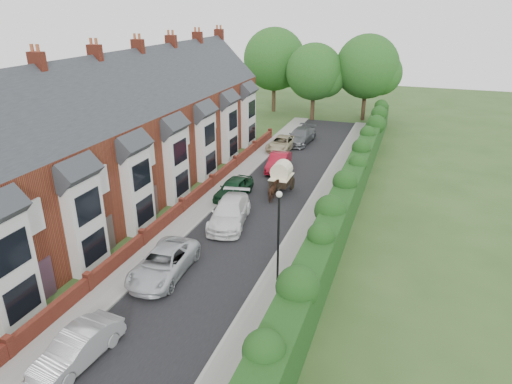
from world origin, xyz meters
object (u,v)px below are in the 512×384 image
car_green (234,188)px  lamppost (278,226)px  car_silver_a (77,348)px  car_silver_b (163,263)px  horse (274,191)px  horse_cart (282,174)px  car_beige (282,143)px  car_grey (301,136)px  car_red (278,162)px  car_white (230,213)px

car_green → lamppost: bearing=-52.9°
car_silver_a → car_silver_b: (0.00, 6.82, 0.03)m
horse → horse_cart: bearing=-96.9°
car_beige → horse_cart: 10.96m
car_silver_b → horse_cart: (2.60, 13.43, 0.68)m
car_silver_b → car_green: (-0.45, 11.14, 0.01)m
car_silver_a → car_silver_b: size_ratio=0.80×
car_green → horse_cart: size_ratio=1.27×
car_green → car_grey: car_grey is taller
car_red → horse_cart: size_ratio=1.30×
car_red → car_beige: 5.98m
car_silver_a → car_red: bearing=93.5°
car_silver_b → horse: 11.87m
car_grey → horse_cart: (1.85, -13.35, 0.63)m
lamppost → car_green: bearing=123.3°
horse → car_green: bearing=1.3°
car_red → horse: size_ratio=2.60×
car_silver_b → car_red: car_red is taller
car_grey → lamppost: bearing=-74.0°
car_green → horse: 3.08m
horse_cart → car_red: bearing=109.3°
car_red → horse: car_red is taller
car_silver_b → car_beige: size_ratio=1.09×
car_silver_a → horse: size_ratio=2.45×
car_silver_a → car_silver_b: 6.82m
car_silver_a → car_red: (0.96, 24.94, 0.04)m
car_silver_b → car_green: 11.15m
car_silver_b → car_white: car_white is taller
lamppost → car_grey: (-5.20, 25.40, -2.52)m
car_beige → car_green: bearing=-87.6°
lamppost → car_red: lamppost is taller
car_red → car_silver_b: bearing=-98.0°
car_silver_b → car_green: size_ratio=1.21×
car_red → lamppost: bearing=-78.3°
car_green → horse_cart: 3.87m
car_green → car_red: 7.12m
car_silver_b → car_red: 18.15m
lamppost → car_grey: size_ratio=0.96×
lamppost → car_beige: (-6.40, 22.55, -2.63)m
lamppost → horse_cart: lamppost is taller
car_beige → car_white: bearing=-82.9°
car_green → car_red: size_ratio=0.97×
car_silver_a → car_white: size_ratio=0.77×
car_green → car_grey: (1.20, 15.64, 0.04)m
car_silver_a → horse: (2.60, 18.40, 0.03)m
car_beige → car_silver_b: bearing=-86.5°
car_green → car_beige: 12.79m
car_silver_a → car_silver_b: car_silver_b is taller
car_silver_a → car_red: size_ratio=0.94×
car_beige → car_grey: bearing=69.6°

